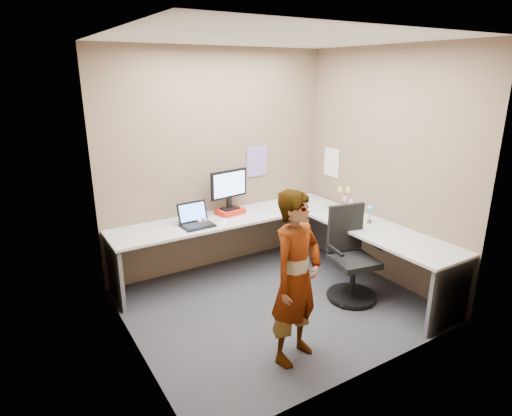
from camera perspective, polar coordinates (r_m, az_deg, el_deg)
ground at (r=4.76m, az=2.63°, el=-12.74°), size 3.00×3.00×0.00m
wall_back at (r=5.34m, az=-5.04°, el=6.17°), size 3.00×0.00×3.00m
wall_right at (r=5.21m, az=16.70°, el=5.22°), size 0.00×2.70×2.70m
wall_left at (r=3.64m, az=-17.03°, el=-0.04°), size 0.00×2.70×2.70m
ceiling at (r=4.11m, az=3.19°, el=21.71°), size 3.00×3.00×0.00m
desk at (r=5.02m, az=4.40°, el=-3.65°), size 2.98×2.58×0.73m
paper_ream at (r=5.30m, az=-3.48°, el=-0.45°), size 0.35×0.28×0.06m
monitor at (r=5.23m, az=-3.64°, el=2.91°), size 0.51×0.18×0.48m
laptop at (r=4.94m, az=-8.09°, el=-1.54°), size 0.37×0.31×0.26m
trackball_mouse at (r=5.00m, az=-7.12°, el=-1.78°), size 0.12×0.08×0.07m
origami at (r=5.01m, az=-4.28°, el=-1.58°), size 0.10×0.10×0.06m
stapler at (r=5.31m, az=12.49°, el=-0.85°), size 0.15×0.06×0.05m
flower at (r=5.11m, az=14.97°, el=-0.43°), size 0.07×0.07×0.22m
calendar_purple at (r=5.60m, az=0.10°, el=6.26°), size 0.30×0.01×0.40m
calendar_white at (r=5.85m, az=10.03°, el=6.00°), size 0.01×0.28×0.38m
sticky_note_a at (r=5.67m, az=12.19°, el=2.37°), size 0.01×0.07×0.07m
sticky_note_b at (r=5.74m, az=11.77°, el=1.24°), size 0.01×0.07×0.07m
sticky_note_c at (r=5.66m, az=12.58°, el=0.75°), size 0.01×0.07×0.07m
sticky_note_d at (r=5.78m, az=11.16°, el=2.43°), size 0.01×0.07×0.07m
office_chair at (r=4.84m, az=12.52°, el=-7.07°), size 0.57×0.54×1.02m
person at (r=3.64m, az=5.40°, el=-9.31°), size 0.64×0.52×1.53m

